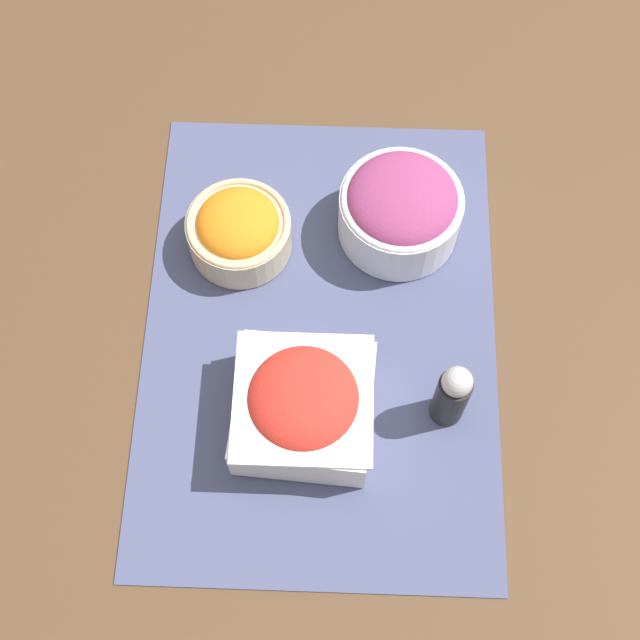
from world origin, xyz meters
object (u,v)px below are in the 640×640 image
tomato_bowl (304,405)px  pepper_shaker (452,395)px  onion_bowl (401,208)px  carrot_bowl (239,230)px

tomato_bowl → pepper_shaker: bearing=95.0°
pepper_shaker → onion_bowl: bearing=-167.0°
onion_bowl → pepper_shaker: pepper_shaker is taller
carrot_bowl → onion_bowl: onion_bowl is taller
carrot_bowl → onion_bowl: bearing=98.3°
carrot_bowl → pepper_shaker: (0.19, 0.23, 0.02)m
carrot_bowl → onion_bowl: size_ratio=0.85×
tomato_bowl → pepper_shaker: 0.15m
carrot_bowl → pepper_shaker: pepper_shaker is taller
carrot_bowl → onion_bowl: (-0.03, 0.18, 0.01)m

